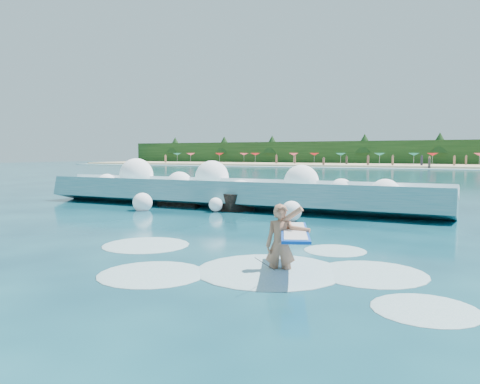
# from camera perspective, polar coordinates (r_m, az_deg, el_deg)

# --- Properties ---
(ground) EXTENTS (200.00, 200.00, 0.00)m
(ground) POSITION_cam_1_polar(r_m,az_deg,el_deg) (14.21, -9.09, -5.20)
(ground) COLOR #072B3A
(ground) RESTS_ON ground
(beach) EXTENTS (140.00, 20.00, 0.40)m
(beach) POSITION_cam_1_polar(r_m,az_deg,el_deg) (89.77, 21.29, 2.99)
(beach) COLOR tan
(beach) RESTS_ON ground
(wet_band) EXTENTS (140.00, 5.00, 0.08)m
(wet_band) POSITION_cam_1_polar(r_m,az_deg,el_deg) (78.83, 20.56, 2.70)
(wet_band) COLOR silver
(wet_band) RESTS_ON ground
(treeline) EXTENTS (140.00, 4.00, 5.00)m
(treeline) POSITION_cam_1_polar(r_m,az_deg,el_deg) (99.71, 21.86, 4.44)
(treeline) COLOR black
(treeline) RESTS_ON ground
(breaking_wave) EXTENTS (18.85, 2.90, 1.63)m
(breaking_wave) POSITION_cam_1_polar(r_m,az_deg,el_deg) (21.26, -1.24, -0.31)
(breaking_wave) COLOR teal
(breaking_wave) RESTS_ON ground
(rock_cluster) EXTENTS (7.81, 3.09, 1.20)m
(rock_cluster) POSITION_cam_1_polar(r_m,az_deg,el_deg) (21.07, -0.81, -0.86)
(rock_cluster) COLOR black
(rock_cluster) RESTS_ON ground
(surfer_with_board) EXTENTS (1.34, 2.89, 1.70)m
(surfer_with_board) POSITION_cam_1_polar(r_m,az_deg,el_deg) (9.61, 5.36, -6.14)
(surfer_with_board) COLOR #A96C4F
(surfer_with_board) RESTS_ON ground
(wave_spray) EXTENTS (15.21, 4.59, 2.27)m
(wave_spray) POSITION_cam_1_polar(r_m,az_deg,el_deg) (21.53, -3.21, 1.12)
(wave_spray) COLOR white
(wave_spray) RESTS_ON ground
(surf_foam) EXTENTS (9.15, 5.81, 0.16)m
(surf_foam) POSITION_cam_1_polar(r_m,az_deg,el_deg) (10.18, 1.81, -9.12)
(surf_foam) COLOR silver
(surf_foam) RESTS_ON ground
(beach_umbrellas) EXTENTS (111.04, 6.72, 0.50)m
(beach_umbrellas) POSITION_cam_1_polar(r_m,az_deg,el_deg) (91.66, 21.60, 4.29)
(beach_umbrellas) COLOR #127469
(beach_umbrellas) RESTS_ON ground
(beachgoers) EXTENTS (106.39, 12.81, 1.94)m
(beachgoers) POSITION_cam_1_polar(r_m,az_deg,el_deg) (87.76, 22.31, 3.53)
(beachgoers) COLOR #3F332D
(beachgoers) RESTS_ON ground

